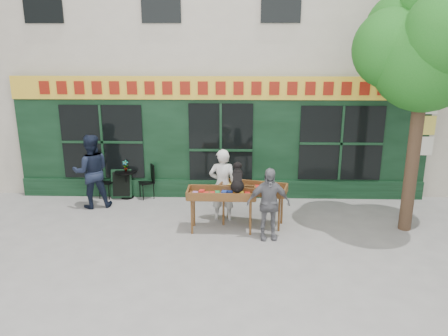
% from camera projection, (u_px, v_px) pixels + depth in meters
% --- Properties ---
extents(ground, '(80.00, 80.00, 0.00)m').
position_uv_depth(ground, '(217.00, 232.00, 9.88)').
color(ground, slate).
rests_on(ground, ground).
extents(building, '(14.00, 7.26, 10.00)m').
position_uv_depth(building, '(225.00, 16.00, 14.25)').
color(building, beige).
rests_on(building, ground).
extents(street_tree, '(3.05, 2.90, 5.60)m').
position_uv_depth(street_tree, '(428.00, 43.00, 8.97)').
color(street_tree, '#382619').
rests_on(street_tree, ground).
extents(book_cart_center, '(1.51, 0.64, 0.99)m').
position_uv_depth(book_cart_center, '(222.00, 196.00, 9.74)').
color(book_cart_center, brown).
rests_on(book_cart_center, ground).
extents(dog, '(0.35, 0.60, 0.60)m').
position_uv_depth(dog, '(237.00, 177.00, 9.56)').
color(dog, black).
rests_on(dog, book_cart_center).
extents(woman, '(0.64, 0.43, 1.75)m').
position_uv_depth(woman, '(223.00, 185.00, 10.36)').
color(woman, silver).
rests_on(woman, ground).
extents(book_cart_right, '(1.60, 0.96, 0.99)m').
position_uv_depth(book_cart_right, '(253.00, 191.00, 10.07)').
color(book_cart_right, brown).
rests_on(book_cart_right, ground).
extents(man_right, '(0.97, 0.49, 1.60)m').
position_uv_depth(man_right, '(268.00, 204.00, 9.35)').
color(man_right, slate).
rests_on(man_right, ground).
extents(bistro_table, '(0.60, 0.60, 0.76)m').
position_uv_depth(bistro_table, '(126.00, 179.00, 11.92)').
color(bistro_table, black).
rests_on(bistro_table, ground).
extents(bistro_chair_left, '(0.45, 0.45, 0.95)m').
position_uv_depth(bistro_chair_left, '(103.00, 178.00, 11.95)').
color(bistro_chair_left, black).
rests_on(bistro_chair_left, ground).
extents(bistro_chair_right, '(0.49, 0.49, 0.95)m').
position_uv_depth(bistro_chair_right, '(149.00, 178.00, 11.94)').
color(bistro_chair_right, black).
rests_on(bistro_chair_right, ground).
extents(potted_plant, '(0.16, 0.11, 0.30)m').
position_uv_depth(potted_plant, '(125.00, 166.00, 11.81)').
color(potted_plant, gray).
rests_on(potted_plant, bistro_table).
extents(man_left, '(1.11, 0.99, 1.92)m').
position_uv_depth(man_left, '(91.00, 171.00, 11.15)').
color(man_left, black).
rests_on(man_left, ground).
extents(chalkboard, '(0.57, 0.22, 0.79)m').
position_uv_depth(chalkboard, '(121.00, 184.00, 11.95)').
color(chalkboard, black).
rests_on(chalkboard, ground).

